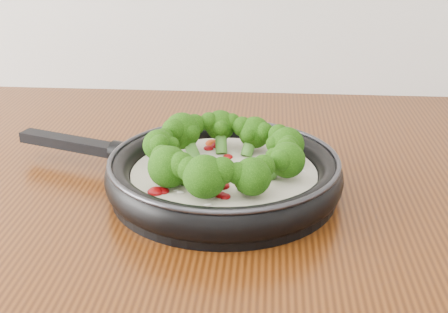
{
  "coord_description": "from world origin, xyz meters",
  "views": [
    {
      "loc": [
        -0.01,
        0.37,
        1.23
      ],
      "look_at": [
        -0.06,
        1.05,
        0.95
      ],
      "focal_mm": 48.3,
      "sensor_mm": 36.0,
      "label": 1
    }
  ],
  "objects": [
    {
      "name": "skillet",
      "position": [
        -0.07,
        1.05,
        0.93
      ],
      "size": [
        0.48,
        0.37,
        0.08
      ],
      "color": "black",
      "rests_on": "counter"
    }
  ]
}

